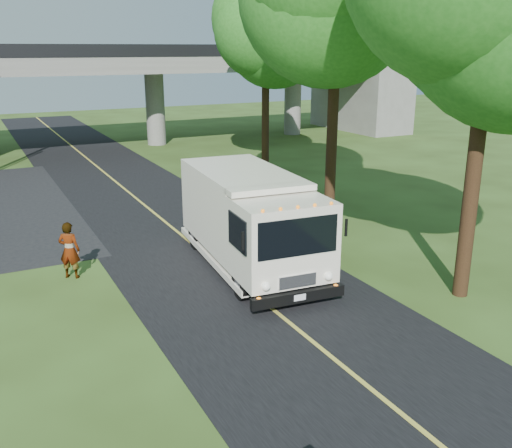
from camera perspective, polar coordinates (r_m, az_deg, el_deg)
ground at (r=14.26m, az=6.87°, el=-12.62°), size 120.00×120.00×0.00m
road at (r=22.51m, az=-7.38°, el=-1.21°), size 7.00×90.00×0.02m
lane_line at (r=22.50m, az=-7.39°, el=-1.16°), size 0.12×90.00×0.01m
overpass at (r=42.83m, az=-18.04°, el=13.03°), size 54.00×10.00×7.30m
tree_right_far at (r=34.16m, az=1.45°, el=19.27°), size 5.77×5.67×10.99m
step_van at (r=18.75m, az=-0.63°, el=0.65°), size 3.43×7.77×3.17m
pedestrian at (r=19.03m, az=-18.16°, el=-2.50°), size 0.81×0.74×1.86m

